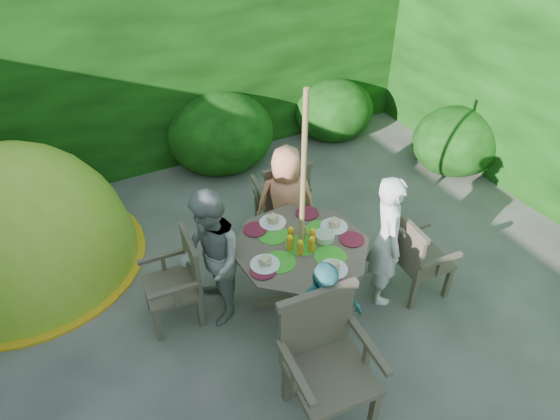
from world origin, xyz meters
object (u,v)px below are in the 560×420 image
child_front (320,324)px  child_right (387,240)px  parasol_pole (302,212)px  garden_chair_right (416,256)px  child_left (211,259)px  patio_table (301,255)px  garden_chair_left (178,279)px  child_back (286,202)px  garden_chair_back (283,196)px  dome_tent (33,263)px  garden_chair_front (326,359)px

child_front → child_right: bearing=30.6°
parasol_pole → garden_chair_right: (1.04, -0.37, -0.64)m
child_left → parasol_pole: bearing=78.4°
patio_table → garden_chair_left: patio_table is taller
child_left → child_back: child_left is taller
child_back → child_front: child_back is taller
child_left → child_front: child_left is taller
parasol_pole → garden_chair_back: size_ratio=2.43×
parasol_pole → child_front: bearing=-108.8°
child_left → patio_table: bearing=78.4°
parasol_pole → dome_tent: size_ratio=0.79×
child_back → garden_chair_front: bearing=95.5°
child_right → child_front: size_ratio=1.10×
parasol_pole → child_front: 0.93m
parasol_pole → garden_chair_right: 1.28m
garden_chair_front → child_front: 0.29m
parasol_pole → garden_chair_front: (-0.37, -1.02, -0.53)m
parasol_pole → child_back: bearing=71.2°
child_right → child_left: size_ratio=1.00×
child_left → dome_tent: (-1.47, 1.53, -0.68)m
garden_chair_front → child_front: bearing=70.9°
child_front → parasol_pole: bearing=75.6°
garden_chair_right → child_front: child_front is taller
garden_chair_front → dome_tent: bearing=127.8°
garden_chair_right → child_left: 1.92m
child_left → dome_tent: 2.23m
garden_chair_left → dome_tent: (-1.19, 1.41, -0.46)m
garden_chair_right → child_right: child_right is taller
patio_table → child_back: 0.80m
garden_chair_front → child_back: (0.63, 1.78, 0.06)m
child_right → dome_tent: bearing=81.8°
garden_chair_left → parasol_pole: bearing=74.3°
child_left → dome_tent: child_left is taller
patio_table → garden_chair_right: 1.11m
garden_chair_right → child_right: 0.37m
garden_chair_left → garden_chair_back: (1.41, 0.66, 0.03)m
garden_chair_front → child_left: (-0.38, 1.28, 0.11)m
garden_chair_right → dome_tent: (-3.27, 2.16, -0.46)m
garden_chair_right → child_back: size_ratio=0.70×
patio_table → garden_chair_left: 1.12m
patio_table → dome_tent: size_ratio=0.57×
parasol_pole → dome_tent: parasol_pole is taller
garden_chair_right → child_left: child_left is taller
garden_chair_left → child_left: bearing=71.7°
child_right → parasol_pole: bearing=97.4°
garden_chair_front → dome_tent: 3.42m
garden_chair_front → patio_table: bearing=74.1°
garden_chair_right → garden_chair_back: 1.56m
child_left → garden_chair_front: bearing=23.8°
child_front → patio_table: bearing=75.3°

